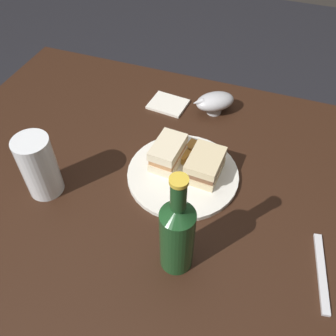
% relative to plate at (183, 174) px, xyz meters
% --- Properties ---
extents(ground_plane, '(6.00, 6.00, 0.00)m').
position_rel_plate_xyz_m(ground_plane, '(0.07, 0.03, -0.74)').
color(ground_plane, black).
extents(dining_table, '(1.23, 0.92, 0.73)m').
position_rel_plate_xyz_m(dining_table, '(0.07, 0.03, -0.37)').
color(dining_table, black).
rests_on(dining_table, ground).
extents(plate, '(0.28, 0.28, 0.01)m').
position_rel_plate_xyz_m(plate, '(0.00, 0.00, 0.00)').
color(plate, silver).
rests_on(plate, dining_table).
extents(sandwich_half_left, '(0.08, 0.11, 0.06)m').
position_rel_plate_xyz_m(sandwich_half_left, '(-0.05, -0.02, 0.04)').
color(sandwich_half_left, beige).
rests_on(sandwich_half_left, plate).
extents(sandwich_half_right, '(0.07, 0.11, 0.07)m').
position_rel_plate_xyz_m(sandwich_half_right, '(0.05, -0.02, 0.04)').
color(sandwich_half_right, beige).
rests_on(sandwich_half_right, plate).
extents(potato_wedge_front, '(0.03, 0.04, 0.02)m').
position_rel_plate_xyz_m(potato_wedge_front, '(0.01, -0.09, 0.01)').
color(potato_wedge_front, '#AD702D').
rests_on(potato_wedge_front, plate).
extents(potato_wedge_middle, '(0.03, 0.04, 0.02)m').
position_rel_plate_xyz_m(potato_wedge_middle, '(-0.02, -0.04, 0.02)').
color(potato_wedge_middle, '#B77F33').
rests_on(potato_wedge_middle, plate).
extents(potato_wedge_back, '(0.04, 0.04, 0.02)m').
position_rel_plate_xyz_m(potato_wedge_back, '(-0.04, -0.03, 0.01)').
color(potato_wedge_back, '#AD702D').
rests_on(potato_wedge_back, plate).
extents(potato_wedge_left_edge, '(0.03, 0.04, 0.02)m').
position_rel_plate_xyz_m(potato_wedge_left_edge, '(0.01, -0.05, 0.02)').
color(potato_wedge_left_edge, '#B77F33').
rests_on(potato_wedge_left_edge, plate).
extents(potato_wedge_right_edge, '(0.04, 0.05, 0.02)m').
position_rel_plate_xyz_m(potato_wedge_right_edge, '(-0.06, -0.06, 0.02)').
color(potato_wedge_right_edge, gold).
rests_on(potato_wedge_right_edge, plate).
extents(pint_glass, '(0.08, 0.08, 0.16)m').
position_rel_plate_xyz_m(pint_glass, '(0.30, 0.15, 0.06)').
color(pint_glass, white).
rests_on(pint_glass, dining_table).
extents(gravy_boat, '(0.14, 0.13, 0.06)m').
position_rel_plate_xyz_m(gravy_boat, '(-0.01, -0.27, 0.03)').
color(gravy_boat, '#B7B7BC').
rests_on(gravy_boat, dining_table).
extents(cider_bottle, '(0.07, 0.07, 0.26)m').
position_rel_plate_xyz_m(cider_bottle, '(-0.06, 0.23, 0.10)').
color(cider_bottle, '#19421E').
rests_on(cider_bottle, dining_table).
extents(napkin, '(0.12, 0.10, 0.01)m').
position_rel_plate_xyz_m(napkin, '(0.13, -0.26, -0.00)').
color(napkin, silver).
rests_on(napkin, dining_table).
extents(fork, '(0.05, 0.18, 0.01)m').
position_rel_plate_xyz_m(fork, '(-0.35, 0.15, -0.00)').
color(fork, silver).
rests_on(fork, dining_table).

